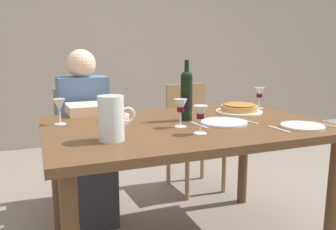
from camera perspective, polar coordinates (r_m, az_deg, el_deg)
The scene contains 19 objects.
back_wall at distance 4.35m, azimuth -11.63°, elevation 13.88°, with size 8.00×0.10×2.80m, color #A3998E.
dining_table at distance 1.90m, azimuth 2.94°, elevation -4.07°, with size 1.50×1.00×0.76m.
wine_bottle at distance 1.93m, azimuth 3.09°, elevation 3.28°, with size 0.07×0.07×0.34m.
water_pitcher at distance 1.53m, azimuth -9.41°, elevation -0.98°, with size 0.17×0.12×0.20m.
baked_tart at distance 2.24m, azimuth 11.77°, elevation 1.14°, with size 0.30×0.30×0.06m.
salad_bowl at distance 1.92m, azimuth -8.66°, elevation -0.42°, with size 0.15×0.15×0.05m.
wine_glass_left_diner at distance 2.41m, azimuth 14.99°, elevation 3.46°, with size 0.07×0.07×0.14m.
wine_glass_right_diner at distance 1.63m, azimuth 5.44°, elevation 0.20°, with size 0.07×0.07×0.14m.
wine_glass_centre at distance 1.77m, azimuth 2.11°, elevation 1.33°, with size 0.07×0.07×0.15m.
wine_glass_spare at distance 1.92m, azimuth -17.66°, elevation 1.39°, with size 0.06×0.06×0.14m.
dinner_plate_left_setting at distance 1.91m, azimuth 21.48°, elevation -1.73°, with size 0.22×0.22×0.01m, color silver.
dinner_plate_right_setting at distance 1.89m, azimuth 9.28°, elevation -1.22°, with size 0.25×0.25×0.01m, color silver.
fork_left_setting at distance 1.82m, azimuth 17.99°, elevation -2.25°, with size 0.16×0.01×0.01m, color silver.
knife_left_setting at distance 2.02m, azimuth 24.61°, elevation -1.44°, with size 0.18×0.01×0.01m, color silver.
knife_right_setting at distance 1.97m, azimuth 13.04°, elevation -0.97°, with size 0.18×0.01×0.01m, color silver.
spoon_right_setting at distance 1.82m, azimuth 5.22°, elevation -1.71°, with size 0.16×0.01×0.01m, color silver.
chair_left at distance 2.66m, azimuth -14.11°, elevation -3.83°, with size 0.42×0.42×0.87m.
diner_left at distance 2.41m, azimuth -13.32°, elevation -2.41°, with size 0.35×0.51×1.16m.
chair_right at distance 2.89m, azimuth 3.89°, elevation -2.37°, with size 0.43×0.43×0.87m.
Camera 1 is at (-0.76, -1.67, 1.16)m, focal length 36.58 mm.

